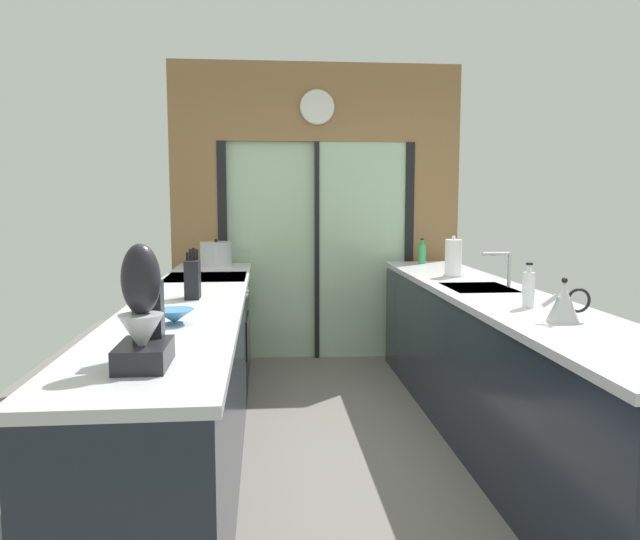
{
  "coord_description": "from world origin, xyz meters",
  "views": [
    {
      "loc": [
        -0.48,
        -3.25,
        1.49
      ],
      "look_at": [
        -0.1,
        0.96,
        0.99
      ],
      "focal_mm": 34.45,
      "sensor_mm": 36.0,
      "label": 1
    }
  ],
  "objects_px": {
    "knife_block": "(193,279)",
    "stock_pot": "(216,254)",
    "soap_bottle_near": "(528,289)",
    "soap_bottle_far": "(422,253)",
    "stand_mixer": "(143,320)",
    "paper_towel_roll": "(453,258)",
    "oven_range": "(207,339)",
    "kettle": "(564,302)",
    "mixing_bowl": "(174,316)"
  },
  "relations": [
    {
      "from": "stock_pot",
      "to": "mixing_bowl",
      "type": "bearing_deg",
      "value": -90.0
    },
    {
      "from": "soap_bottle_far",
      "to": "knife_block",
      "type": "bearing_deg",
      "value": -135.78
    },
    {
      "from": "stand_mixer",
      "to": "stock_pot",
      "type": "distance_m",
      "value": 3.13
    },
    {
      "from": "knife_block",
      "to": "soap_bottle_near",
      "type": "height_order",
      "value": "knife_block"
    },
    {
      "from": "stand_mixer",
      "to": "soap_bottle_near",
      "type": "height_order",
      "value": "stand_mixer"
    },
    {
      "from": "knife_block",
      "to": "stand_mixer",
      "type": "xyz_separation_m",
      "value": [
        -0.0,
        -1.43,
        0.05
      ]
    },
    {
      "from": "oven_range",
      "to": "kettle",
      "type": "height_order",
      "value": "kettle"
    },
    {
      "from": "knife_block",
      "to": "soap_bottle_near",
      "type": "distance_m",
      "value": 1.84
    },
    {
      "from": "oven_range",
      "to": "mixing_bowl",
      "type": "distance_m",
      "value": 1.79
    },
    {
      "from": "knife_block",
      "to": "stock_pot",
      "type": "bearing_deg",
      "value": 90.0
    },
    {
      "from": "soap_bottle_near",
      "to": "paper_towel_roll",
      "type": "distance_m",
      "value": 1.29
    },
    {
      "from": "oven_range",
      "to": "paper_towel_roll",
      "type": "bearing_deg",
      "value": -4.84
    },
    {
      "from": "knife_block",
      "to": "kettle",
      "type": "distance_m",
      "value": 1.97
    },
    {
      "from": "stock_pot",
      "to": "paper_towel_roll",
      "type": "height_order",
      "value": "paper_towel_roll"
    },
    {
      "from": "kettle",
      "to": "soap_bottle_near",
      "type": "height_order",
      "value": "soap_bottle_near"
    },
    {
      "from": "knife_block",
      "to": "stand_mixer",
      "type": "distance_m",
      "value": 1.43
    },
    {
      "from": "mixing_bowl",
      "to": "kettle",
      "type": "height_order",
      "value": "kettle"
    },
    {
      "from": "paper_towel_roll",
      "to": "knife_block",
      "type": "bearing_deg",
      "value": -154.85
    },
    {
      "from": "soap_bottle_near",
      "to": "soap_bottle_far",
      "type": "distance_m",
      "value": 2.19
    },
    {
      "from": "soap_bottle_near",
      "to": "paper_towel_roll",
      "type": "bearing_deg",
      "value": 90.0
    },
    {
      "from": "oven_range",
      "to": "soap_bottle_near",
      "type": "relative_size",
      "value": 3.88
    },
    {
      "from": "stand_mixer",
      "to": "soap_bottle_far",
      "type": "height_order",
      "value": "stand_mixer"
    },
    {
      "from": "oven_range",
      "to": "mixing_bowl",
      "type": "height_order",
      "value": "mixing_bowl"
    },
    {
      "from": "soap_bottle_near",
      "to": "paper_towel_roll",
      "type": "relative_size",
      "value": 0.79
    },
    {
      "from": "soap_bottle_near",
      "to": "oven_range",
      "type": "bearing_deg",
      "value": 141.23
    },
    {
      "from": "mixing_bowl",
      "to": "soap_bottle_near",
      "type": "distance_m",
      "value": 1.8
    },
    {
      "from": "stock_pot",
      "to": "soap_bottle_near",
      "type": "bearing_deg",
      "value": -50.49
    },
    {
      "from": "stock_pot",
      "to": "kettle",
      "type": "distance_m",
      "value": 3.1
    },
    {
      "from": "knife_block",
      "to": "stock_pot",
      "type": "relative_size",
      "value": 1.07
    },
    {
      "from": "mixing_bowl",
      "to": "stock_pot",
      "type": "bearing_deg",
      "value": 90.0
    },
    {
      "from": "stock_pot",
      "to": "soap_bottle_far",
      "type": "bearing_deg",
      "value": 0.96
    },
    {
      "from": "oven_range",
      "to": "soap_bottle_far",
      "type": "xyz_separation_m",
      "value": [
        1.8,
        0.74,
        0.56
      ]
    },
    {
      "from": "knife_block",
      "to": "kettle",
      "type": "relative_size",
      "value": 1.22
    },
    {
      "from": "oven_range",
      "to": "soap_bottle_far",
      "type": "bearing_deg",
      "value": 22.48
    },
    {
      "from": "mixing_bowl",
      "to": "stock_pot",
      "type": "xyz_separation_m",
      "value": [
        -0.0,
        2.43,
        0.07
      ]
    },
    {
      "from": "mixing_bowl",
      "to": "kettle",
      "type": "distance_m",
      "value": 1.79
    },
    {
      "from": "stand_mixer",
      "to": "kettle",
      "type": "distance_m",
      "value": 1.88
    },
    {
      "from": "stock_pot",
      "to": "paper_towel_roll",
      "type": "relative_size",
      "value": 0.9
    },
    {
      "from": "mixing_bowl",
      "to": "kettle",
      "type": "xyz_separation_m",
      "value": [
        1.78,
        -0.11,
        0.05
      ]
    },
    {
      "from": "knife_block",
      "to": "soap_bottle_far",
      "type": "bearing_deg",
      "value": 44.22
    },
    {
      "from": "kettle",
      "to": "soap_bottle_far",
      "type": "bearing_deg",
      "value": 90.05
    },
    {
      "from": "soap_bottle_near",
      "to": "paper_towel_roll",
      "type": "height_order",
      "value": "paper_towel_roll"
    },
    {
      "from": "kettle",
      "to": "mixing_bowl",
      "type": "bearing_deg",
      "value": 176.59
    },
    {
      "from": "stand_mixer",
      "to": "stock_pot",
      "type": "relative_size",
      "value": 1.55
    },
    {
      "from": "mixing_bowl",
      "to": "stand_mixer",
      "type": "height_order",
      "value": "stand_mixer"
    },
    {
      "from": "mixing_bowl",
      "to": "stand_mixer",
      "type": "distance_m",
      "value": 0.71
    },
    {
      "from": "soap_bottle_near",
      "to": "soap_bottle_far",
      "type": "relative_size",
      "value": 1.07
    },
    {
      "from": "soap_bottle_near",
      "to": "knife_block",
      "type": "bearing_deg",
      "value": 165.62
    },
    {
      "from": "soap_bottle_near",
      "to": "soap_bottle_far",
      "type": "bearing_deg",
      "value": 90.0
    },
    {
      "from": "stand_mixer",
      "to": "soap_bottle_near",
      "type": "bearing_deg",
      "value": 28.61
    }
  ]
}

